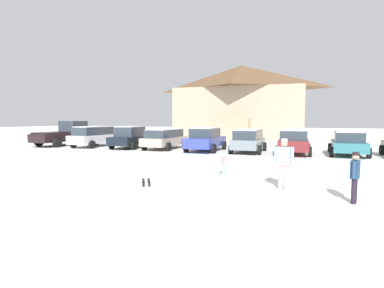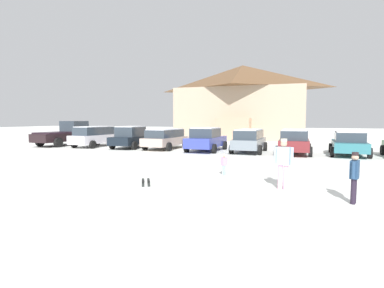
{
  "view_description": "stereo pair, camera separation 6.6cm",
  "coord_description": "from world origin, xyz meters",
  "px_view_note": "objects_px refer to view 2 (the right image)",
  "views": [
    {
      "loc": [
        2.77,
        -7.07,
        2.28
      ],
      "look_at": [
        -1.48,
        5.58,
        1.19
      ],
      "focal_mm": 28.0,
      "sensor_mm": 36.0,
      "label": 1
    },
    {
      "loc": [
        2.84,
        -7.05,
        2.28
      ],
      "look_at": [
        -1.48,
        5.58,
        1.19
      ],
      "focal_mm": 28.0,
      "sensor_mm": 36.0,
      "label": 2
    }
  ],
  "objects_px": {
    "parked_grey_wagon": "(249,140)",
    "skier_adult_in_blue_parka": "(283,161)",
    "ski_lodge": "(242,101)",
    "parked_white_suv": "(95,136)",
    "skier_child_in_pink_snowsuit": "(224,163)",
    "parked_maroon_van": "(294,141)",
    "parked_blue_hatchback": "(206,139)",
    "skier_teen_in_navy_coat": "(354,175)",
    "parked_beige_suv": "(166,138)",
    "pair_of_skis": "(146,182)",
    "pickup_truck": "(67,134)",
    "parked_black_sedan": "(132,137)",
    "parked_teal_hatchback": "(349,143)"
  },
  "relations": [
    {
      "from": "parked_grey_wagon",
      "to": "skier_adult_in_blue_parka",
      "type": "distance_m",
      "value": 11.22
    },
    {
      "from": "parked_grey_wagon",
      "to": "ski_lodge",
      "type": "bearing_deg",
      "value": 101.22
    },
    {
      "from": "parked_white_suv",
      "to": "skier_child_in_pink_snowsuit",
      "type": "bearing_deg",
      "value": -35.14
    },
    {
      "from": "skier_child_in_pink_snowsuit",
      "to": "skier_adult_in_blue_parka",
      "type": "relative_size",
      "value": 0.53
    },
    {
      "from": "parked_maroon_van",
      "to": "skier_adult_in_blue_parka",
      "type": "height_order",
      "value": "skier_adult_in_blue_parka"
    },
    {
      "from": "parked_blue_hatchback",
      "to": "skier_child_in_pink_snowsuit",
      "type": "xyz_separation_m",
      "value": [
        3.36,
        -9.04,
        -0.36
      ]
    },
    {
      "from": "parked_white_suv",
      "to": "skier_teen_in_navy_coat",
      "type": "relative_size",
      "value": 3.28
    },
    {
      "from": "parked_white_suv",
      "to": "skier_child_in_pink_snowsuit",
      "type": "xyz_separation_m",
      "value": [
        13.17,
        -9.27,
        -0.42
      ]
    },
    {
      "from": "skier_teen_in_navy_coat",
      "to": "parked_beige_suv",
      "type": "bearing_deg",
      "value": 131.9
    },
    {
      "from": "parked_white_suv",
      "to": "skier_child_in_pink_snowsuit",
      "type": "height_order",
      "value": "parked_white_suv"
    },
    {
      "from": "ski_lodge",
      "to": "parked_beige_suv",
      "type": "relative_size",
      "value": 3.22
    },
    {
      "from": "parked_beige_suv",
      "to": "pair_of_skis",
      "type": "relative_size",
      "value": 3.33
    },
    {
      "from": "parked_white_suv",
      "to": "parked_blue_hatchback",
      "type": "height_order",
      "value": "parked_white_suv"
    },
    {
      "from": "parked_grey_wagon",
      "to": "pickup_truck",
      "type": "bearing_deg",
      "value": 177.26
    },
    {
      "from": "pair_of_skis",
      "to": "parked_white_suv",
      "type": "bearing_deg",
      "value": 133.2
    },
    {
      "from": "skier_child_in_pink_snowsuit",
      "to": "skier_teen_in_navy_coat",
      "type": "bearing_deg",
      "value": -33.69
    },
    {
      "from": "parked_beige_suv",
      "to": "parked_grey_wagon",
      "type": "bearing_deg",
      "value": -2.84
    },
    {
      "from": "pair_of_skis",
      "to": "parked_black_sedan",
      "type": "bearing_deg",
      "value": 122.31
    },
    {
      "from": "parked_white_suv",
      "to": "skier_teen_in_navy_coat",
      "type": "height_order",
      "value": "parked_white_suv"
    },
    {
      "from": "parked_maroon_van",
      "to": "ski_lodge",
      "type": "bearing_deg",
      "value": 110.62
    },
    {
      "from": "skier_adult_in_blue_parka",
      "to": "pair_of_skis",
      "type": "height_order",
      "value": "skier_adult_in_blue_parka"
    },
    {
      "from": "pickup_truck",
      "to": "skier_adult_in_blue_parka",
      "type": "relative_size",
      "value": 3.5
    },
    {
      "from": "skier_adult_in_blue_parka",
      "to": "ski_lodge",
      "type": "bearing_deg",
      "value": 102.19
    },
    {
      "from": "parked_white_suv",
      "to": "skier_teen_in_navy_coat",
      "type": "xyz_separation_m",
      "value": [
        17.41,
        -12.1,
        -0.13
      ]
    },
    {
      "from": "pickup_truck",
      "to": "parked_teal_hatchback",
      "type": "bearing_deg",
      "value": -1.29
    },
    {
      "from": "parked_grey_wagon",
      "to": "skier_adult_in_blue_parka",
      "type": "relative_size",
      "value": 2.6
    },
    {
      "from": "skier_child_in_pink_snowsuit",
      "to": "ski_lodge",
      "type": "bearing_deg",
      "value": 97.89
    },
    {
      "from": "parked_beige_suv",
      "to": "parked_grey_wagon",
      "type": "distance_m",
      "value": 6.49
    },
    {
      "from": "parked_black_sedan",
      "to": "skier_teen_in_navy_coat",
      "type": "bearing_deg",
      "value": -41.15
    },
    {
      "from": "pair_of_skis",
      "to": "parked_beige_suv",
      "type": "bearing_deg",
      "value": 110.57
    },
    {
      "from": "parked_beige_suv",
      "to": "skier_adult_in_blue_parka",
      "type": "bearing_deg",
      "value": -50.87
    },
    {
      "from": "pickup_truck",
      "to": "skier_teen_in_navy_coat",
      "type": "xyz_separation_m",
      "value": [
        20.84,
        -12.72,
        -0.2
      ]
    },
    {
      "from": "parked_white_suv",
      "to": "pair_of_skis",
      "type": "relative_size",
      "value": 3.26
    },
    {
      "from": "ski_lodge",
      "to": "skier_child_in_pink_snowsuit",
      "type": "xyz_separation_m",
      "value": [
        3.53,
        -25.5,
        -4.02
      ]
    },
    {
      "from": "parked_white_suv",
      "to": "skier_adult_in_blue_parka",
      "type": "distance_m",
      "value": 19.06
    },
    {
      "from": "parked_grey_wagon",
      "to": "pair_of_skis",
      "type": "relative_size",
      "value": 3.07
    },
    {
      "from": "parked_maroon_van",
      "to": "skier_teen_in_navy_coat",
      "type": "bearing_deg",
      "value": -82.49
    },
    {
      "from": "ski_lodge",
      "to": "parked_grey_wagon",
      "type": "relative_size",
      "value": 3.5
    },
    {
      "from": "pickup_truck",
      "to": "pair_of_skis",
      "type": "relative_size",
      "value": 4.12
    },
    {
      "from": "parked_grey_wagon",
      "to": "skier_child_in_pink_snowsuit",
      "type": "bearing_deg",
      "value": -88.23
    },
    {
      "from": "ski_lodge",
      "to": "parked_black_sedan",
      "type": "height_order",
      "value": "ski_lodge"
    },
    {
      "from": "skier_teen_in_navy_coat",
      "to": "parked_maroon_van",
      "type": "bearing_deg",
      "value": 97.51
    },
    {
      "from": "skier_child_in_pink_snowsuit",
      "to": "parked_beige_suv",
      "type": "bearing_deg",
      "value": 125.63
    },
    {
      "from": "parked_white_suv",
      "to": "parked_grey_wagon",
      "type": "xyz_separation_m",
      "value": [
        12.89,
        -0.15,
        -0.05
      ]
    },
    {
      "from": "pickup_truck",
      "to": "skier_teen_in_navy_coat",
      "type": "distance_m",
      "value": 24.42
    },
    {
      "from": "parked_blue_hatchback",
      "to": "pickup_truck",
      "type": "bearing_deg",
      "value": 176.32
    },
    {
      "from": "ski_lodge",
      "to": "parked_teal_hatchback",
      "type": "height_order",
      "value": "ski_lodge"
    },
    {
      "from": "parked_beige_suv",
      "to": "parked_grey_wagon",
      "type": "relative_size",
      "value": 1.09
    },
    {
      "from": "parked_white_suv",
      "to": "parked_black_sedan",
      "type": "distance_m",
      "value": 3.46
    },
    {
      "from": "parked_grey_wagon",
      "to": "parked_black_sedan",
      "type": "bearing_deg",
      "value": 178.49
    }
  ]
}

